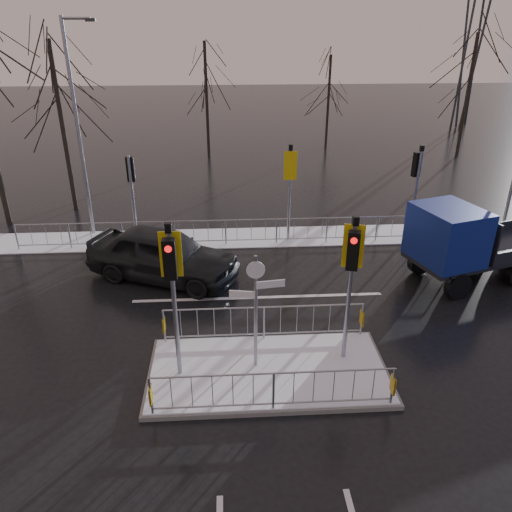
{
  "coord_description": "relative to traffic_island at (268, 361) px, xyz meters",
  "views": [
    {
      "loc": [
        -0.92,
        -10.03,
        8.12
      ],
      "look_at": [
        -0.11,
        3.14,
        1.8
      ],
      "focal_mm": 35.0,
      "sensor_mm": 36.0,
      "label": 1
    }
  ],
  "objects": [
    {
      "name": "tree_far_a",
      "position": [
        -1.99,
        21.99,
        4.43
      ],
      "size": [
        3.75,
        3.75,
        7.08
      ],
      "color": "black",
      "rests_on": "ground"
    },
    {
      "name": "tree_near_b",
      "position": [
        -7.99,
        12.49,
        4.76
      ],
      "size": [
        4.0,
        4.0,
        7.55
      ],
      "color": "black",
      "rests_on": "ground"
    },
    {
      "name": "traffic_island",
      "position": [
        0.0,
        0.0,
        0.0
      ],
      "size": [
        6.0,
        3.04,
        4.15
      ],
      "color": "#61615D",
      "rests_on": "ground"
    },
    {
      "name": "tree_far_b",
      "position": [
        6.01,
        23.99,
        3.79
      ],
      "size": [
        3.25,
        3.25,
        6.14
      ],
      "color": "black",
      "rests_on": "ground"
    },
    {
      "name": "tree_far_c",
      "position": [
        14.01,
        20.99,
        4.76
      ],
      "size": [
        4.0,
        4.0,
        7.55
      ],
      "color": "black",
      "rests_on": "ground"
    },
    {
      "name": "street_lamp_left",
      "position": [
        -6.42,
        9.49,
        4.1
      ],
      "size": [
        1.25,
        0.18,
        8.2
      ],
      "color": "gray",
      "rests_on": "ground"
    },
    {
      "name": "snow_verge",
      "position": [
        0.01,
        8.59,
        -0.37
      ],
      "size": [
        30.0,
        2.0,
        0.04
      ],
      "primitive_type": "cube",
      "color": "white",
      "rests_on": "ground"
    },
    {
      "name": "far_kerb_fixtures",
      "position": [
        0.31,
        8.08,
        0.63
      ],
      "size": [
        18.0,
        0.65,
        3.83
      ],
      "color": "gray",
      "rests_on": "ground"
    },
    {
      "name": "ground",
      "position": [
        0.01,
        -0.01,
        -0.39
      ],
      "size": [
        120.0,
        120.0,
        0.0
      ],
      "primitive_type": "plane",
      "color": "black",
      "rests_on": "ground"
    },
    {
      "name": "lane_markings",
      "position": [
        0.01,
        -0.34,
        -0.39
      ],
      "size": [
        8.0,
        11.38,
        0.01
      ],
      "color": "silver",
      "rests_on": "ground"
    },
    {
      "name": "flatbed_truck",
      "position": [
        6.93,
        4.54,
        1.06
      ],
      "size": [
        6.25,
        3.81,
        2.72
      ],
      "color": "black",
      "rests_on": "ground"
    },
    {
      "name": "car_far_lane",
      "position": [
        -3.12,
        5.35,
        0.5
      ],
      "size": [
        5.62,
        3.97,
        1.78
      ],
      "primitive_type": "imported",
      "rotation": [
        0.0,
        0.0,
        1.17
      ],
      "color": "black",
      "rests_on": "ground"
    }
  ]
}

